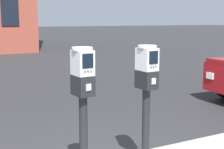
# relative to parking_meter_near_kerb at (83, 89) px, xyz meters

# --- Properties ---
(parking_meter_near_kerb) EXTENTS (0.23, 0.26, 1.41)m
(parking_meter_near_kerb) POSITION_rel_parking_meter_near_kerb_xyz_m (0.00, 0.00, 0.00)
(parking_meter_near_kerb) COLOR black
(parking_meter_near_kerb) RESTS_ON sidewalk_slab
(parking_meter_twin_adjacent) EXTENTS (0.23, 0.26, 1.40)m
(parking_meter_twin_adjacent) POSITION_rel_parking_meter_near_kerb_xyz_m (0.79, -0.00, -0.01)
(parking_meter_twin_adjacent) COLOR black
(parking_meter_twin_adjacent) RESTS_ON sidewalk_slab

